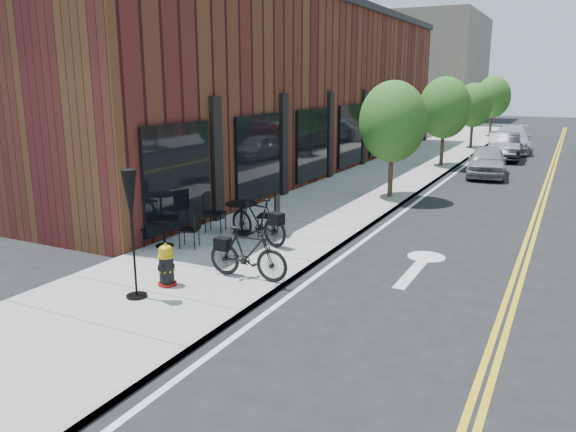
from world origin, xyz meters
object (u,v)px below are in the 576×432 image
Objects in this scene: bistro_set_b at (241,213)px; parked_car_a at (487,161)px; parked_car_b at (504,146)px; parked_car_c at (511,139)px; bistro_set_c at (164,228)px; patio_umbrella at (131,207)px; bicycle_left at (258,220)px; bicycle_right at (248,253)px; fire_hydrant at (166,265)px.

bistro_set_b is 13.37m from parked_car_a.
parked_car_b is 0.84× the size of parked_car_c.
bistro_set_c is 3.41m from patio_umbrella.
bicycle_left is 1.00m from bistro_set_b.
fire_hydrant is at bearing 128.48° from bicycle_right.
patio_umbrella reaches higher than fire_hydrant.
bistro_set_c is at bearing -134.07° from bistro_set_b.
parked_car_b is (5.20, 20.29, 0.11)m from bistro_set_c.
parked_car_c reaches higher than bicycle_left.
parked_car_a is (4.20, 12.69, 0.01)m from bistro_set_b.
parked_car_a is (3.39, 13.27, -0.04)m from bicycle_left.
parked_car_b is at bearing 83.72° from parked_car_a.
parked_car_c reaches higher than parked_car_a.
bicycle_right reaches higher than bistro_set_b.
bicycle_left is at bearing -110.60° from parked_car_a.
bistro_set_c is at bearing -111.37° from parked_car_b.
parked_car_b is at bearing 57.11° from fire_hydrant.
parked_car_a is (3.50, 16.55, 0.14)m from fire_hydrant.
parked_car_a is at bearing -177.22° from bicycle_left.
bicycle_left is 13.70m from parked_car_a.
parked_car_b reaches higher than bicycle_left.
bistro_set_c is at bearing -115.98° from parked_car_a.
bicycle_right is 15.70m from parked_car_a.
bistro_set_b is at bearing 97.46° from patio_umbrella.
patio_umbrella is (0.60, -4.58, 1.15)m from bistro_set_b.
parked_car_b is (4.20, 18.46, 0.05)m from bistro_set_b.
patio_umbrella is 0.61× the size of parked_car_a.
parked_car_c reaches higher than bistro_set_c.
parked_car_c is (-0.00, 3.41, 0.04)m from parked_car_b.
fire_hydrant is 0.49× the size of bistro_set_c.
patio_umbrella is at bearing 141.57° from bicycle_right.
fire_hydrant is 1.56m from bicycle_right.
patio_umbrella is at bearing 14.07° from bicycle_left.
parked_car_b is 3.41m from parked_car_c.
parked_car_a is at bearing -94.90° from parked_car_c.
parked_car_a is (2.32, 15.53, 0.01)m from bicycle_right.
bicycle_right is 0.45× the size of parked_car_a.
bistro_set_c is (-1.00, -1.83, -0.06)m from bistro_set_b.
bistro_set_c is 15.43m from parked_car_a.
bistro_set_c is 0.73× the size of patio_umbrella.
parked_car_c is at bearing 63.75° from bistro_set_b.
bicycle_right is 24.82m from parked_car_c.
bicycle_left is at bearing -103.48° from parked_car_c.
parked_car_a is at bearing 56.31° from bistro_set_b.
parked_car_c is (5.20, 23.70, 0.15)m from bistro_set_c.
parked_car_a is 0.76× the size of parked_car_c.
bistro_set_b is 0.51× the size of parked_car_a.
parked_car_a is (5.20, 14.52, 0.08)m from bistro_set_c.
bistro_set_b is 4.76m from patio_umbrella.
bistro_set_b is (-0.70, 3.85, 0.12)m from fire_hydrant.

